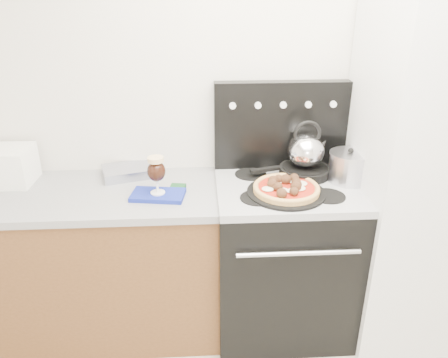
{
  "coord_description": "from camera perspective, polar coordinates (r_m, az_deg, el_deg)",
  "views": [
    {
      "loc": [
        -0.39,
        -0.93,
        1.91
      ],
      "look_at": [
        -0.27,
        1.05,
        1.02
      ],
      "focal_mm": 35.0,
      "sensor_mm": 36.0,
      "label": 1
    }
  ],
  "objects": [
    {
      "name": "base_cabinet",
      "position": [
        2.67,
        -16.92,
        -10.69
      ],
      "size": [
        1.45,
        0.6,
        0.86
      ],
      "primitive_type": "cube",
      "color": "brown",
      "rests_on": "ground"
    },
    {
      "name": "cooktop",
      "position": [
        2.38,
        8.22,
        -1.21
      ],
      "size": [
        0.76,
        0.65,
        0.04
      ],
      "primitive_type": "cube",
      "color": "#ADADB2",
      "rests_on": "stove_body"
    },
    {
      "name": "skillet",
      "position": [
        2.5,
        10.44,
        1.02
      ],
      "size": [
        0.35,
        0.35,
        0.05
      ],
      "primitive_type": "cylinder",
      "rotation": [
        0.0,
        0.0,
        0.27
      ],
      "color": "black",
      "rests_on": "cooktop"
    },
    {
      "name": "foil_sheet",
      "position": [
        2.56,
        -12.52,
        0.96
      ],
      "size": [
        0.31,
        0.27,
        0.05
      ],
      "primitive_type": "cube",
      "rotation": [
        0.0,
        0.0,
        0.29
      ],
      "color": "silver",
      "rests_on": "countertop"
    },
    {
      "name": "pizza_pan",
      "position": [
        2.28,
        8.11,
        -1.74
      ],
      "size": [
        0.45,
        0.45,
        0.01
      ],
      "primitive_type": "cylinder",
      "rotation": [
        0.0,
        0.0,
        0.11
      ],
      "color": "black",
      "rests_on": "cooktop"
    },
    {
      "name": "pizza",
      "position": [
        2.26,
        8.15,
        -1.04
      ],
      "size": [
        0.37,
        0.37,
        0.05
      ],
      "primitive_type": null,
      "rotation": [
        0.0,
        0.0,
        0.09
      ],
      "color": "tan",
      "rests_on": "pizza_pan"
    },
    {
      "name": "beer_glass",
      "position": [
        2.24,
        -8.79,
        0.51
      ],
      "size": [
        0.11,
        0.11,
        0.2
      ],
      "primitive_type": null,
      "rotation": [
        0.0,
        0.0,
        -0.12
      ],
      "color": "black",
      "rests_on": "oven_mitt"
    },
    {
      "name": "backguard",
      "position": [
        2.54,
        7.39,
        6.99
      ],
      "size": [
        0.76,
        0.08,
        0.5
      ],
      "primitive_type": "cube",
      "color": "black",
      "rests_on": "cooktop"
    },
    {
      "name": "toaster_oven",
      "position": [
        2.68,
        -26.97,
        1.55
      ],
      "size": [
        0.32,
        0.24,
        0.2
      ],
      "primitive_type": "cube",
      "rotation": [
        0.0,
        0.0,
        -0.03
      ],
      "color": "white",
      "rests_on": "countertop"
    },
    {
      "name": "stock_pot",
      "position": [
        2.46,
        15.98,
        1.41
      ],
      "size": [
        0.26,
        0.26,
        0.15
      ],
      "primitive_type": "cylinder",
      "rotation": [
        0.0,
        0.0,
        0.24
      ],
      "color": "silver",
      "rests_on": "cooktop"
    },
    {
      "name": "countertop",
      "position": [
        2.45,
        -18.18,
        -2.0
      ],
      "size": [
        1.48,
        0.63,
        0.04
      ],
      "primitive_type": "cube",
      "color": "gray",
      "rests_on": "base_cabinet"
    },
    {
      "name": "tea_kettle",
      "position": [
        2.45,
        10.68,
        3.98
      ],
      "size": [
        0.22,
        0.22,
        0.22
      ],
      "primitive_type": null,
      "rotation": [
        0.0,
        0.0,
        -0.09
      ],
      "color": "silver",
      "rests_on": "skillet"
    },
    {
      "name": "fridge",
      "position": [
        2.57,
        23.87,
        0.05
      ],
      "size": [
        0.64,
        0.68,
        1.9
      ],
      "primitive_type": "cube",
      "color": "silver",
      "rests_on": "ground"
    },
    {
      "name": "oven_mitt",
      "position": [
        2.28,
        -8.62,
        -2.09
      ],
      "size": [
        0.29,
        0.2,
        0.02
      ],
      "primitive_type": "cube",
      "rotation": [
        0.0,
        0.0,
        -0.15
      ],
      "color": "navy",
      "rests_on": "countertop"
    },
    {
      "name": "room_shell",
      "position": [
        1.44,
        12.56,
        -3.73
      ],
      "size": [
        3.52,
        3.01,
        2.52
      ],
      "color": "#BDB19A",
      "rests_on": "ground"
    },
    {
      "name": "stove_body",
      "position": [
        2.61,
        7.62,
        -10.36
      ],
      "size": [
        0.76,
        0.65,
        0.88
      ],
      "primitive_type": "cube",
      "color": "black",
      "rests_on": "ground"
    }
  ]
}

